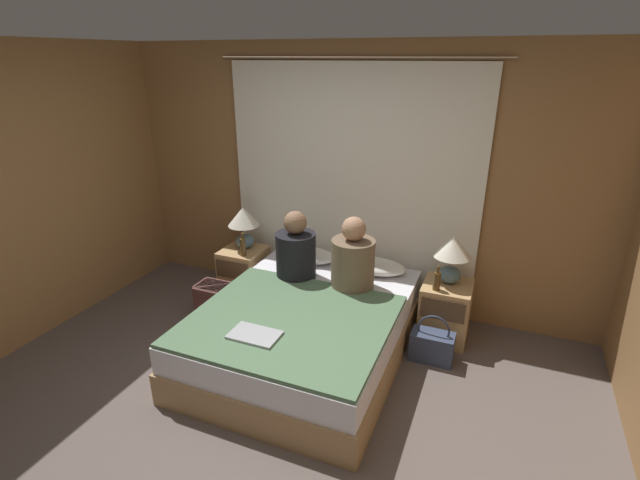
# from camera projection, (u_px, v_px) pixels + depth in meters

# --- Properties ---
(ground_plane) EXTENTS (16.00, 16.00, 0.00)m
(ground_plane) POSITION_uv_depth(u_px,v_px,m) (251.00, 430.00, 3.14)
(ground_plane) COLOR #564C47
(wall_back) EXTENTS (4.80, 0.06, 2.50)m
(wall_back) POSITION_uv_depth(u_px,v_px,m) (352.00, 180.00, 4.43)
(wall_back) COLOR olive
(wall_back) RESTS_ON ground_plane
(curtain_panel) EXTENTS (2.63, 0.02, 2.35)m
(curtain_panel) POSITION_uv_depth(u_px,v_px,m) (350.00, 190.00, 4.41)
(curtain_panel) COLOR white
(curtain_panel) RESTS_ON ground_plane
(bed) EXTENTS (1.54, 2.00, 0.48)m
(bed) POSITION_uv_depth(u_px,v_px,m) (306.00, 330.00, 3.85)
(bed) COLOR #99754C
(bed) RESTS_ON ground_plane
(nightstand_left) EXTENTS (0.41, 0.44, 0.52)m
(nightstand_left) POSITION_uv_depth(u_px,v_px,m) (244.00, 272.00, 4.83)
(nightstand_left) COLOR tan
(nightstand_left) RESTS_ON ground_plane
(nightstand_right) EXTENTS (0.41, 0.44, 0.52)m
(nightstand_right) POSITION_uv_depth(u_px,v_px,m) (445.00, 311.00, 4.10)
(nightstand_right) COLOR tan
(nightstand_right) RESTS_ON ground_plane
(lamp_left) EXTENTS (0.32, 0.32, 0.44)m
(lamp_left) POSITION_uv_depth(u_px,v_px,m) (244.00, 222.00, 4.67)
(lamp_left) COLOR slate
(lamp_left) RESTS_ON nightstand_left
(lamp_right) EXTENTS (0.32, 0.32, 0.44)m
(lamp_right) POSITION_uv_depth(u_px,v_px,m) (452.00, 252.00, 3.94)
(lamp_right) COLOR slate
(lamp_right) RESTS_ON nightstand_right
(pillow_left) EXTENTS (0.59, 0.33, 0.12)m
(pillow_left) POSITION_uv_depth(u_px,v_px,m) (307.00, 255.00, 4.54)
(pillow_left) COLOR white
(pillow_left) RESTS_ON bed
(pillow_right) EXTENTS (0.59, 0.33, 0.12)m
(pillow_right) POSITION_uv_depth(u_px,v_px,m) (374.00, 266.00, 4.30)
(pillow_right) COLOR white
(pillow_right) RESTS_ON bed
(blanket_on_bed) EXTENTS (1.48, 1.35, 0.03)m
(blanket_on_bed) POSITION_uv_depth(u_px,v_px,m) (290.00, 320.00, 3.51)
(blanket_on_bed) COLOR #4C6B4C
(blanket_on_bed) RESTS_ON bed
(person_left_in_bed) EXTENTS (0.36, 0.36, 0.63)m
(person_left_in_bed) POSITION_uv_depth(u_px,v_px,m) (296.00, 251.00, 4.13)
(person_left_in_bed) COLOR black
(person_left_in_bed) RESTS_ON bed
(person_right_in_bed) EXTENTS (0.37, 0.37, 0.65)m
(person_right_in_bed) POSITION_uv_depth(u_px,v_px,m) (353.00, 260.00, 3.93)
(person_right_in_bed) COLOR brown
(person_right_in_bed) RESTS_ON bed
(beer_bottle_on_left_stand) EXTENTS (0.06, 0.06, 0.24)m
(beer_bottle_on_left_stand) POSITION_uv_depth(u_px,v_px,m) (243.00, 247.00, 4.55)
(beer_bottle_on_left_stand) COLOR #513819
(beer_bottle_on_left_stand) RESTS_ON nightstand_left
(beer_bottle_on_right_stand) EXTENTS (0.06, 0.06, 0.22)m
(beer_bottle_on_right_stand) POSITION_uv_depth(u_px,v_px,m) (437.00, 281.00, 3.89)
(beer_bottle_on_right_stand) COLOR #513819
(beer_bottle_on_right_stand) RESTS_ON nightstand_right
(laptop_on_bed) EXTENTS (0.36, 0.23, 0.02)m
(laptop_on_bed) POSITION_uv_depth(u_px,v_px,m) (255.00, 335.00, 3.28)
(laptop_on_bed) COLOR #9EA0A5
(laptop_on_bed) RESTS_ON blanket_on_bed
(backpack_on_floor) EXTENTS (0.33, 0.26, 0.35)m
(backpack_on_floor) POSITION_uv_depth(u_px,v_px,m) (215.00, 299.00, 4.43)
(backpack_on_floor) COLOR brown
(backpack_on_floor) RESTS_ON ground_plane
(handbag_on_floor) EXTENTS (0.35, 0.19, 0.42)m
(handbag_on_floor) POSITION_uv_depth(u_px,v_px,m) (432.00, 345.00, 3.82)
(handbag_on_floor) COLOR #333D56
(handbag_on_floor) RESTS_ON ground_plane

